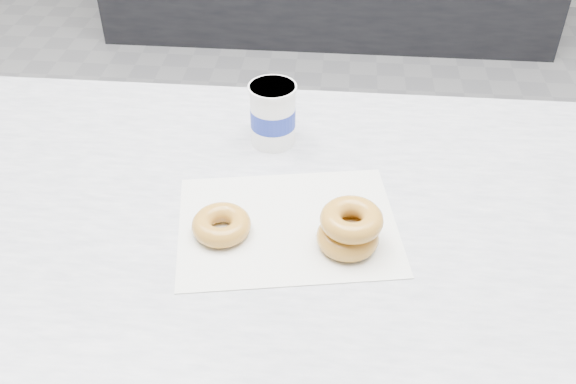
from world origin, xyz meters
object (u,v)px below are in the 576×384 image
at_px(donut_single, 221,225).
at_px(coffee_cup, 273,114).
at_px(donut_stack, 350,228).
at_px(counter, 280,372).

bearing_deg(donut_single, coffee_cup, 78.69).
bearing_deg(donut_stack, coffee_cup, 118.09).
relative_size(counter, coffee_cup, 26.39).
relative_size(donut_stack, coffee_cup, 1.15).
bearing_deg(counter, coffee_cup, 98.18).
relative_size(counter, donut_single, 33.43).
height_order(counter, donut_single, donut_single).
distance_m(counter, coffee_cup, 0.54).
bearing_deg(coffee_cup, counter, -76.96).
xyz_separation_m(donut_stack, coffee_cup, (-0.14, 0.27, 0.02)).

